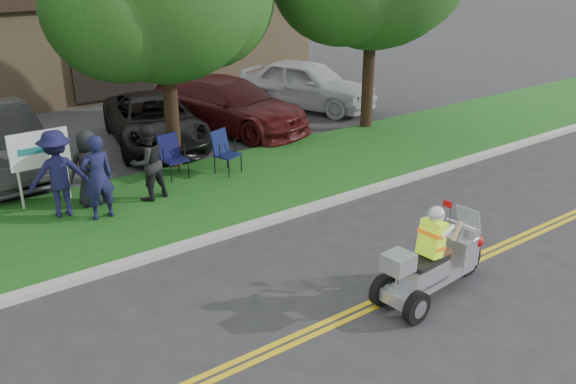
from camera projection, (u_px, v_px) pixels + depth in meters
ground at (346, 294)px, 10.11m from camera, size 120.00×120.00×0.00m
centerline_near at (370, 310)px, 9.67m from camera, size 60.00×0.10×0.01m
centerline_far at (363, 305)px, 9.79m from camera, size 60.00×0.10×0.01m
curb at (246, 227)px, 12.36m from camera, size 60.00×0.25×0.12m
grass_verge at (196, 195)px, 13.96m from camera, size 60.00×4.00×0.10m
commercial_building at (73, 34)px, 24.60m from camera, size 18.00×8.20×4.00m
business_sign at (40, 154)px, 12.96m from camera, size 1.25×0.06×1.75m
trike_scooter at (432, 265)px, 9.87m from camera, size 2.47×0.85×1.62m
lawn_chair_a at (171, 153)px, 14.73m from camera, size 0.60×0.62×1.05m
lawn_chair_b at (224, 149)px, 15.04m from camera, size 0.72×0.73×1.06m
spectator_adult_left at (98, 177)px, 12.36m from camera, size 0.65×0.43×1.78m
spectator_adult_mid at (148, 162)px, 13.33m from camera, size 0.93×0.78×1.71m
spectator_chair_a at (58, 174)px, 12.49m from camera, size 1.27×0.84×1.84m
spectator_chair_b at (89, 168)px, 13.03m from camera, size 0.85×0.59×1.68m
parked_car_mid at (154, 121)px, 17.43m from camera, size 3.42×5.46×1.41m
parked_car_right at (229, 105)px, 18.84m from camera, size 3.67×5.83×1.57m
parked_car_far_right at (307, 84)px, 21.31m from camera, size 3.70×5.36×1.69m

